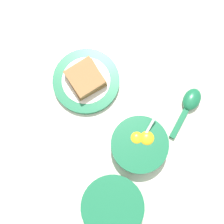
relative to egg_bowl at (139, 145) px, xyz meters
name	(u,v)px	position (x,y,z in m)	size (l,w,h in m)	color
ground_plane	(143,121)	(0.02, 0.07, -0.03)	(3.00, 3.00, 0.00)	silver
egg_bowl	(139,145)	(0.00, 0.00, 0.00)	(0.16, 0.16, 0.07)	#196B42
toast_plate	(86,81)	(-0.13, 0.20, -0.02)	(0.20, 0.20, 0.02)	#196B42
toast_sandwich	(85,78)	(-0.13, 0.20, 0.01)	(0.12, 0.12, 0.04)	brown
soup_spoon	(190,103)	(0.16, 0.11, -0.01)	(0.12, 0.15, 0.03)	#196B42
congee_bowl	(113,206)	(-0.09, -0.16, 0.00)	(0.17, 0.17, 0.05)	#196B42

